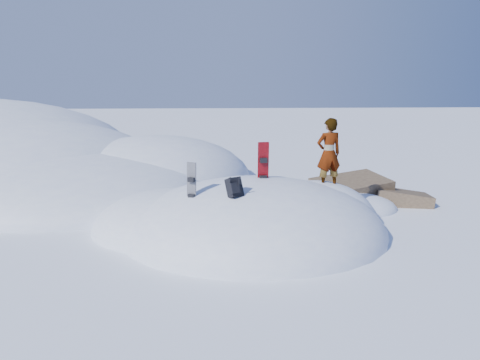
{
  "coord_description": "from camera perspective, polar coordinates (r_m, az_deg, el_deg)",
  "views": [
    {
      "loc": [
        -1.14,
        -11.85,
        4.0
      ],
      "look_at": [
        -0.38,
        0.3,
        1.43
      ],
      "focal_mm": 35.0,
      "sensor_mm": 36.0,
      "label": 1
    }
  ],
  "objects": [
    {
      "name": "ground",
      "position": [
        12.56,
        1.82,
        -6.66
      ],
      "size": [
        120.0,
        120.0,
        0.0
      ],
      "primitive_type": "plane",
      "color": "white",
      "rests_on": "ground"
    },
    {
      "name": "snowboard_dark",
      "position": [
        11.39,
        -5.94,
        -1.19
      ],
      "size": [
        0.26,
        0.24,
        1.37
      ],
      "rotation": [
        0.0,
        0.0,
        -0.57
      ],
      "color": "black",
      "rests_on": "snow_mound"
    },
    {
      "name": "backpack",
      "position": [
        10.99,
        -0.69,
        -0.92
      ],
      "size": [
        0.48,
        0.53,
        0.55
      ],
      "rotation": [
        0.0,
        0.0,
        0.54
      ],
      "color": "black",
      "rests_on": "snow_mound"
    },
    {
      "name": "snowboard_red",
      "position": [
        12.45,
        2.84,
        1.11
      ],
      "size": [
        0.3,
        0.19,
        1.59
      ],
      "rotation": [
        0.0,
        0.0,
        0.14
      ],
      "color": "red",
      "rests_on": "snow_mound"
    },
    {
      "name": "snow_ridge",
      "position": [
        23.94,
        -26.37,
        1.06
      ],
      "size": [
        21.5,
        18.5,
        6.4
      ],
      "color": "white",
      "rests_on": "ground"
    },
    {
      "name": "rock_outcrop",
      "position": [
        16.13,
        14.08,
        -2.75
      ],
      "size": [
        4.68,
        4.41,
        1.68
      ],
      "color": "brown",
      "rests_on": "ground"
    },
    {
      "name": "snow_mound",
      "position": [
        12.77,
        0.95,
        -6.34
      ],
      "size": [
        8.0,
        6.0,
        3.0
      ],
      "color": "white",
      "rests_on": "ground"
    },
    {
      "name": "person",
      "position": [
        13.19,
        10.76,
        3.16
      ],
      "size": [
        0.81,
        0.62,
        1.98
      ],
      "primitive_type": "imported",
      "rotation": [
        0.0,
        0.0,
        3.36
      ],
      "color": "slate",
      "rests_on": "snow_mound"
    },
    {
      "name": "gear_pile",
      "position": [
        11.55,
        -8.68,
        -7.85
      ],
      "size": [
        0.92,
        0.76,
        0.24
      ],
      "rotation": [
        0.0,
        0.0,
        0.55
      ],
      "color": "black",
      "rests_on": "ground"
    }
  ]
}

